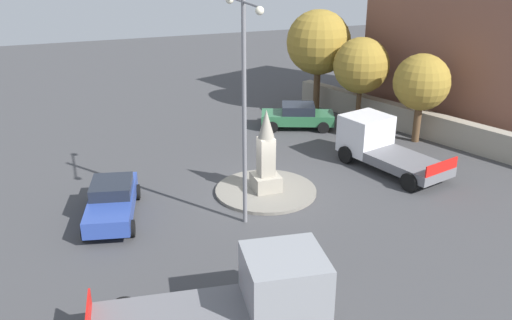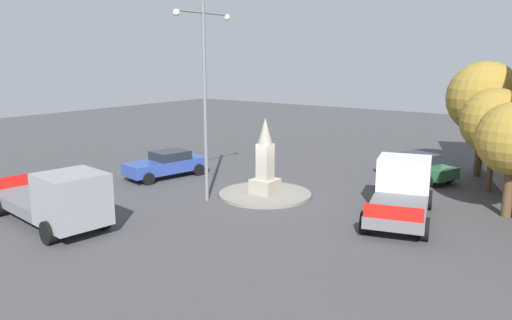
{
  "view_description": "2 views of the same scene",
  "coord_description": "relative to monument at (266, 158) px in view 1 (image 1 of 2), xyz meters",
  "views": [
    {
      "loc": [
        20.29,
        -7.67,
        10.35
      ],
      "look_at": [
        0.33,
        -0.56,
        1.7
      ],
      "focal_mm": 39.11,
      "sensor_mm": 36.0,
      "label": 1
    },
    {
      "loc": [
        18.43,
        12.92,
        6.41
      ],
      "look_at": [
        0.45,
        -0.2,
        1.77
      ],
      "focal_mm": 34.78,
      "sensor_mm": 36.0,
      "label": 2
    }
  ],
  "objects": [
    {
      "name": "streetlamp",
      "position": [
        2.21,
        -1.68,
        3.6
      ],
      "size": [
        3.43,
        0.28,
        8.65
      ],
      "color": "slate",
      "rests_on": "ground"
    },
    {
      "name": "truck_white_parked_right",
      "position": [
        -1.02,
        6.15,
        -0.53
      ],
      "size": [
        5.83,
        3.6,
        2.23
      ],
      "color": "silver",
      "rests_on": "ground"
    },
    {
      "name": "corner_building",
      "position": [
        -5.88,
        15.33,
        3.97
      ],
      "size": [
        12.7,
        10.67,
        11.11
      ],
      "primitive_type": "cube",
      "rotation": [
        0.0,
        0.0,
        3.51
      ],
      "color": "brown",
      "rests_on": "ground"
    },
    {
      "name": "ground_plane",
      "position": [
        0.0,
        0.0,
        -1.59
      ],
      "size": [
        80.0,
        80.0,
        0.0
      ],
      "primitive_type": "plane",
      "color": "#424244"
    },
    {
      "name": "car_green_near_island",
      "position": [
        -7.39,
        4.69,
        -0.86
      ],
      "size": [
        3.02,
        4.38,
        1.4
      ],
      "color": "#2D6B42",
      "rests_on": "ground"
    },
    {
      "name": "tree_near_wall",
      "position": [
        -6.98,
        8.33,
        1.82
      ],
      "size": [
        3.15,
        3.15,
        5.0
      ],
      "color": "brown",
      "rests_on": "ground"
    },
    {
      "name": "stone_boundary_wall",
      "position": [
        -4.04,
        10.53,
        -0.89
      ],
      "size": [
        16.61,
        6.93,
        1.4
      ],
      "primitive_type": "cube",
      "rotation": [
        0.0,
        0.0,
        3.51
      ],
      "color": "#9E9687",
      "rests_on": "ground"
    },
    {
      "name": "monument",
      "position": [
        0.0,
        0.0,
        0.0
      ],
      "size": [
        1.12,
        1.12,
        3.56
      ],
      "color": "#9E9687",
      "rests_on": "traffic_island"
    },
    {
      "name": "car_blue_parked_left",
      "position": [
        0.11,
        -6.43,
        -0.86
      ],
      "size": [
        4.71,
        2.63,
        1.42
      ],
      "color": "#2D479E",
      "rests_on": "ground"
    },
    {
      "name": "tree_far_corner",
      "position": [
        -10.1,
        7.14,
        2.66
      ],
      "size": [
        3.87,
        3.87,
        6.21
      ],
      "color": "brown",
      "rests_on": "ground"
    },
    {
      "name": "traffic_island",
      "position": [
        0.0,
        0.0,
        -1.52
      ],
      "size": [
        4.35,
        4.35,
        0.14
      ],
      "primitive_type": "cylinder",
      "color": "gray",
      "rests_on": "ground"
    },
    {
      "name": "tree_mid_cluster",
      "position": [
        -3.26,
        9.76,
        1.62
      ],
      "size": [
        2.92,
        2.92,
        4.7
      ],
      "color": "brown",
      "rests_on": "ground"
    },
    {
      "name": "truck_grey_waiting",
      "position": [
        8.29,
        -3.69,
        -0.49
      ],
      "size": [
        3.05,
        6.57,
        2.32
      ],
      "color": "gray",
      "rests_on": "ground"
    }
  ]
}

